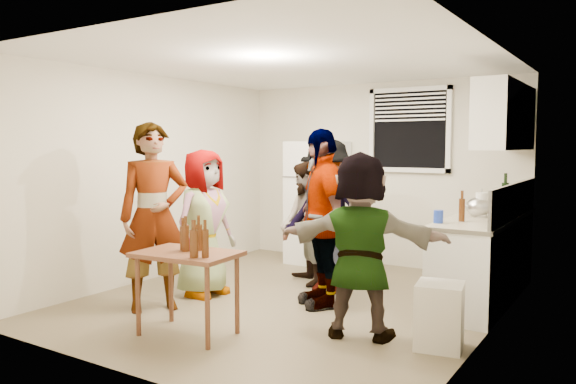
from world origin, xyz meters
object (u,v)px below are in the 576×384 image
Objects in this scene: blue_cup at (438,223)px; beer_bottle_table at (183,250)px; kettle at (478,217)px; guest_grey at (205,295)px; guest_stripe at (156,309)px; refrigerator at (317,202)px; guest_orange at (360,337)px; guest_back_left at (305,284)px; red_cup at (192,250)px; beer_bottle_counter at (462,221)px; wine_bottle at (505,210)px; guest_back_right at (327,291)px; serving_table at (188,334)px; trash_bin at (440,318)px; guest_black at (321,305)px.

blue_cup reaches higher than beer_bottle_table.
kettle reaches higher than guest_grey.
guest_stripe is (-0.71, 0.34, -0.73)m from beer_bottle_table.
guest_stripe is (-0.25, -2.87, -0.85)m from refrigerator.
guest_back_left is at bearing -59.48° from guest_orange.
guest_orange is at bearing 26.95° from red_cup.
kettle is at bearing -123.19° from guest_orange.
red_cup is 1.43m from guest_grey.
kettle is 1.18× the size of beer_bottle_counter.
beer_bottle_table is 1.94× the size of red_cup.
wine_bottle is 2.27m from guest_back_right.
guest_back_right is at bearing 77.36° from beer_bottle_table.
serving_table is at bearing -133.45° from blue_cup.
kettle reaches higher than guest_back_right.
serving_table is 0.73m from red_cup.
guest_back_right is at bearing 146.11° from trash_bin.
red_cup reaches higher than serving_table.
guest_back_right is (0.38, -0.15, 0.00)m from guest_back_left.
guest_grey is 0.69m from guest_stripe.
guest_orange reaches higher than guest_black.
refrigerator is 0.99× the size of guest_back_right.
red_cup is 0.07× the size of guest_orange.
beer_bottle_table is 1.42m from guest_grey.
red_cup reaches higher than guest_stripe.
guest_orange is (-0.66, -0.10, -0.25)m from trash_bin.
wine_bottle is at bearing 74.94° from kettle.
guest_back_left is at bearing 91.18° from serving_table.
guest_back_right reaches higher than guest_back_left.
guest_back_right is 0.94× the size of guest_black.
refrigerator is at bearing 30.03° from guest_stripe.
guest_grey reaches higher than guest_black.
trash_bin is at bearing 174.05° from guest_orange.
guest_grey is 0.88× the size of guest_black.
blue_cup reaches higher than guest_back_left.
guest_orange is (-0.57, -1.67, -0.90)m from kettle.
guest_orange is (2.03, -0.33, 0.00)m from guest_grey.
blue_cup is 1.46m from guest_black.
wine_bottle reaches higher than kettle.
guest_back_left is (0.70, 1.01, 0.00)m from guest_grey.
beer_bottle_counter is (2.35, -1.28, 0.05)m from refrigerator.
wine_bottle is at bearing 83.27° from beer_bottle_counter.
guest_stripe is (-2.44, -1.35, -0.90)m from blue_cup.
beer_bottle_table is (-0.09, 0.05, 0.73)m from serving_table.
guest_back_right is 1.07× the size of guest_orange.
beer_bottle_counter reaches higher than red_cup.
guest_back_right is (-1.62, -1.31, -0.90)m from wine_bottle.
guest_black is (0.55, 1.41, 0.00)m from serving_table.
trash_bin is 0.29× the size of guest_black.
beer_bottle_counter is 0.28m from blue_cup.
beer_bottle_counter is 2.82m from serving_table.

